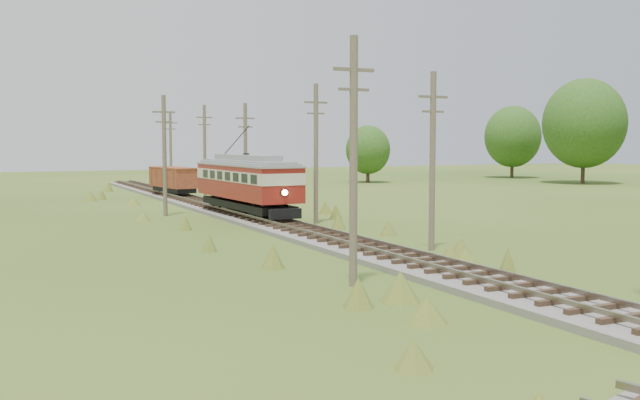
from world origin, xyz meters
TOP-DOWN VIEW (x-y plane):
  - railbed_main at (0.00, 34.00)m, footprint 3.60×96.00m
  - streetcar at (0.00, 35.37)m, footprint 3.38×12.80m
  - gondola at (0.00, 55.72)m, footprint 3.29×7.44m
  - gravel_pile at (3.43, 49.17)m, footprint 3.32×3.52m
  - utility_pole_r_2 at (3.30, 18.00)m, footprint 1.60×0.30m
  - utility_pole_r_3 at (3.20, 31.00)m, footprint 1.60×0.30m
  - utility_pole_r_4 at (3.00, 44.00)m, footprint 1.60×0.30m
  - utility_pole_r_5 at (3.40, 57.00)m, footprint 1.60×0.30m
  - utility_pole_r_6 at (3.20, 70.00)m, footprint 1.60×0.30m
  - utility_pole_l_a at (-4.20, 12.00)m, footprint 1.60×0.30m
  - utility_pole_l_b at (-4.50, 40.00)m, footprint 1.60×0.30m
  - tree_right_4 at (54.00, 58.00)m, footprint 10.50×10.50m
  - tree_right_5 at (56.00, 74.00)m, footprint 8.40×8.40m
  - tree_mid_b at (30.00, 72.00)m, footprint 5.88×5.88m

SIDE VIEW (x-z plane):
  - railbed_main at x=0.00m, z-range -0.09..0.48m
  - gravel_pile at x=3.43m, z-range -0.04..1.17m
  - gondola at x=0.00m, z-range 0.66..3.05m
  - streetcar at x=0.00m, z-range -0.22..5.60m
  - utility_pole_r_4 at x=3.00m, z-range 0.12..8.52m
  - tree_mid_b at x=30.00m, z-range 0.54..8.12m
  - utility_pole_r_2 at x=3.30m, z-range 0.12..8.72m
  - utility_pole_l_b at x=-4.50m, z-range 0.12..8.72m
  - utility_pole_r_6 at x=3.20m, z-range 0.12..8.82m
  - utility_pole_r_5 at x=3.40m, z-range 0.13..9.03m
  - utility_pole_r_3 at x=3.20m, z-range 0.13..9.13m
  - utility_pole_l_a at x=-4.20m, z-range 0.13..9.13m
  - tree_right_5 at x=56.00m, z-range 0.78..11.60m
  - tree_right_4 at x=54.00m, z-range 0.98..14.51m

